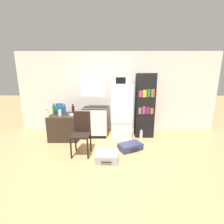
% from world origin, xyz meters
% --- Properties ---
extents(ground_plane, '(24.00, 24.00, 0.00)m').
position_xyz_m(ground_plane, '(0.00, 0.00, 0.00)').
color(ground_plane, tan).
extents(wall_back, '(6.40, 0.10, 2.52)m').
position_xyz_m(wall_back, '(0.20, 2.00, 1.26)').
color(wall_back, silver).
rests_on(wall_back, ground_plane).
extents(side_table, '(0.80, 0.77, 0.70)m').
position_xyz_m(side_table, '(-1.32, 1.22, 0.35)').
color(side_table, '#2D2319').
rests_on(side_table, ground_plane).
extents(kitchen_hutch, '(0.71, 0.46, 1.82)m').
position_xyz_m(kitchen_hutch, '(-0.48, 1.38, 0.83)').
color(kitchen_hutch, white).
rests_on(kitchen_hutch, ground_plane).
extents(refrigerator, '(0.56, 0.68, 1.53)m').
position_xyz_m(refrigerator, '(0.29, 1.27, 0.77)').
color(refrigerator, white).
rests_on(refrigerator, ground_plane).
extents(microwave, '(0.45, 0.38, 0.24)m').
position_xyz_m(microwave, '(0.29, 1.27, 1.65)').
color(microwave, '#B7B7BC').
rests_on(microwave, refrigerator).
extents(bookshelf, '(0.53, 0.40, 1.85)m').
position_xyz_m(bookshelf, '(0.97, 1.41, 0.92)').
color(bookshelf, black).
rests_on(bookshelf, ground_plane).
extents(bottle_clear_short, '(0.07, 0.07, 0.21)m').
position_xyz_m(bottle_clear_short, '(-1.68, 0.90, 0.79)').
color(bottle_clear_short, silver).
rests_on(bottle_clear_short, side_table).
extents(bottle_blue_soda, '(0.08, 0.08, 0.30)m').
position_xyz_m(bottle_blue_soda, '(-1.33, 1.24, 0.83)').
color(bottle_blue_soda, '#1E47A3').
rests_on(bottle_blue_soda, side_table).
extents(bottle_milk_white, '(0.08, 0.08, 0.21)m').
position_xyz_m(bottle_milk_white, '(-1.40, 1.04, 0.79)').
color(bottle_milk_white, white).
rests_on(bottle_milk_white, side_table).
extents(bottle_green_tall, '(0.09, 0.09, 0.31)m').
position_xyz_m(bottle_green_tall, '(-1.63, 1.25, 0.83)').
color(bottle_green_tall, '#1E6028').
rests_on(bottle_green_tall, side_table).
extents(bottle_wine_dark, '(0.07, 0.07, 0.29)m').
position_xyz_m(bottle_wine_dark, '(-1.11, 1.32, 0.82)').
color(bottle_wine_dark, black).
rests_on(bottle_wine_dark, side_table).
extents(bowl, '(0.16, 0.16, 0.04)m').
position_xyz_m(bowl, '(-1.09, 1.10, 0.72)').
color(bowl, silver).
rests_on(bowl, side_table).
extents(cereal_box, '(0.19, 0.07, 0.30)m').
position_xyz_m(cereal_box, '(-1.52, 1.37, 0.85)').
color(cereal_box, '#1E66A8').
rests_on(cereal_box, side_table).
extents(chair, '(0.41, 0.42, 0.98)m').
position_xyz_m(chair, '(-0.67, 0.32, 0.58)').
color(chair, black).
rests_on(chair, ground_plane).
extents(suitcase_large_flat, '(0.49, 0.46, 0.17)m').
position_xyz_m(suitcase_large_flat, '(-0.08, -0.02, 0.09)').
color(suitcase_large_flat, '#99999E').
rests_on(suitcase_large_flat, ground_plane).
extents(suitcase_small_flat, '(0.64, 0.55, 0.16)m').
position_xyz_m(suitcase_small_flat, '(0.47, 0.47, 0.08)').
color(suitcase_small_flat, navy).
rests_on(suitcase_small_flat, ground_plane).
extents(water_bottle_front, '(0.08, 0.08, 0.34)m').
position_xyz_m(water_bottle_front, '(0.84, 1.06, 0.14)').
color(water_bottle_front, silver).
rests_on(water_bottle_front, ground_plane).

